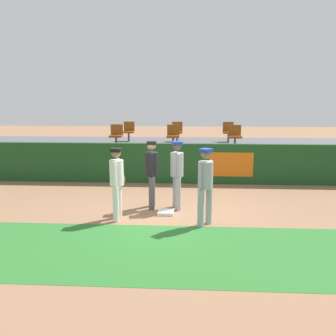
# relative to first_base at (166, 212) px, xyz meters

# --- Properties ---
(ground_plane) EXTENTS (60.00, 60.00, 0.00)m
(ground_plane) POSITION_rel_first_base_xyz_m (0.04, -0.02, -0.04)
(ground_plane) COLOR #936B4C
(grass_foreground_strip) EXTENTS (18.00, 2.80, 0.01)m
(grass_foreground_strip) POSITION_rel_first_base_xyz_m (0.04, -2.28, -0.04)
(grass_foreground_strip) COLOR #2D722D
(grass_foreground_strip) RESTS_ON ground_plane
(first_base) EXTENTS (0.40, 0.40, 0.08)m
(first_base) POSITION_rel_first_base_xyz_m (0.00, 0.00, 0.00)
(first_base) COLOR white
(first_base) RESTS_ON ground_plane
(player_fielder_home) EXTENTS (0.34, 0.54, 1.75)m
(player_fielder_home) POSITION_rel_first_base_xyz_m (-1.13, -0.50, 0.97)
(player_fielder_home) COLOR white
(player_fielder_home) RESTS_ON ground_plane
(player_runner_visitor) EXTENTS (0.48, 0.48, 1.79)m
(player_runner_visitor) POSITION_rel_first_base_xyz_m (0.96, -0.78, 1.00)
(player_runner_visitor) COLOR #9EA3AD
(player_runner_visitor) RESTS_ON ground_plane
(player_coach_visitor) EXTENTS (0.41, 0.49, 1.80)m
(player_coach_visitor) POSITION_rel_first_base_xyz_m (0.26, 0.48, 1.00)
(player_coach_visitor) COLOR #9EA3AD
(player_coach_visitor) RESTS_ON ground_plane
(player_umpire) EXTENTS (0.36, 0.50, 1.80)m
(player_umpire) POSITION_rel_first_base_xyz_m (-0.40, 0.51, 1.00)
(player_umpire) COLOR #4C4C51
(player_umpire) RESTS_ON ground_plane
(field_wall) EXTENTS (18.00, 0.26, 1.38)m
(field_wall) POSITION_rel_first_base_xyz_m (0.05, 3.48, 0.65)
(field_wall) COLOR #19471E
(field_wall) RESTS_ON ground_plane
(bleacher_platform) EXTENTS (18.00, 4.80, 1.08)m
(bleacher_platform) POSITION_rel_first_base_xyz_m (0.04, 6.05, 0.50)
(bleacher_platform) COLOR #59595E
(bleacher_platform) RESTS_ON ground_plane
(seat_front_center) EXTENTS (0.48, 0.44, 0.84)m
(seat_front_center) POSITION_rel_first_base_xyz_m (-0.04, 4.92, 1.51)
(seat_front_center) COLOR #4C4C51
(seat_front_center) RESTS_ON bleacher_platform
(seat_front_right) EXTENTS (0.48, 0.44, 0.84)m
(seat_front_right) POSITION_rel_first_base_xyz_m (2.30, 4.92, 1.51)
(seat_front_right) COLOR #4C4C51
(seat_front_right) RESTS_ON bleacher_platform
(seat_back_center) EXTENTS (0.44, 0.44, 0.84)m
(seat_back_center) POSITION_rel_first_base_xyz_m (0.05, 6.72, 1.51)
(seat_back_center) COLOR #4C4C51
(seat_back_center) RESTS_ON bleacher_platform
(seat_back_right) EXTENTS (0.45, 0.44, 0.84)m
(seat_back_right) POSITION_rel_first_base_xyz_m (2.24, 6.72, 1.51)
(seat_back_right) COLOR #4C4C51
(seat_back_right) RESTS_ON bleacher_platform
(seat_back_left) EXTENTS (0.46, 0.44, 0.84)m
(seat_back_left) POSITION_rel_first_base_xyz_m (-2.05, 6.72, 1.51)
(seat_back_left) COLOR #4C4C51
(seat_back_left) RESTS_ON bleacher_platform
(seat_front_left) EXTENTS (0.47, 0.44, 0.84)m
(seat_front_left) POSITION_rel_first_base_xyz_m (-2.23, 4.92, 1.51)
(seat_front_left) COLOR #4C4C51
(seat_front_left) RESTS_ON bleacher_platform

